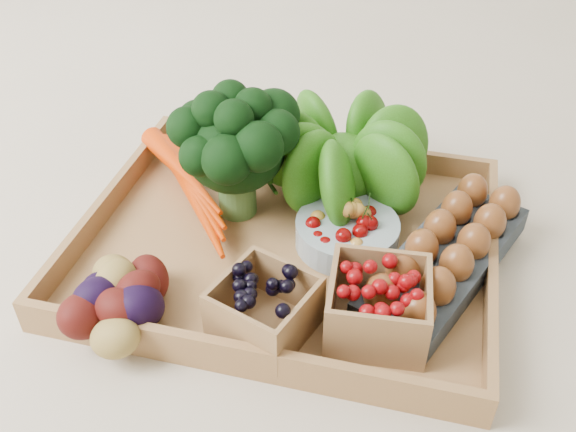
% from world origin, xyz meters
% --- Properties ---
extents(ground, '(4.00, 4.00, 0.00)m').
position_xyz_m(ground, '(0.00, 0.00, 0.00)').
color(ground, beige).
rests_on(ground, ground).
extents(tray, '(0.55, 0.45, 0.01)m').
position_xyz_m(tray, '(0.00, 0.00, 0.01)').
color(tray, '#A27444').
rests_on(tray, ground).
extents(carrots, '(0.24, 0.17, 0.06)m').
position_xyz_m(carrots, '(-0.16, 0.06, 0.04)').
color(carrots, '#D83502').
rests_on(carrots, tray).
extents(lettuce, '(0.17, 0.17, 0.17)m').
position_xyz_m(lettuce, '(0.05, 0.13, 0.10)').
color(lettuce, '#22530D').
rests_on(lettuce, tray).
extents(broccoli, '(0.18, 0.18, 0.14)m').
position_xyz_m(broccoli, '(-0.09, 0.05, 0.09)').
color(broccoli, black).
rests_on(broccoli, tray).
extents(cherry_bowl, '(0.14, 0.14, 0.04)m').
position_xyz_m(cherry_bowl, '(0.08, 0.02, 0.03)').
color(cherry_bowl, '#8C9EA5').
rests_on(cherry_bowl, tray).
extents(egg_carton, '(0.21, 0.32, 0.03)m').
position_xyz_m(egg_carton, '(0.21, -0.01, 0.03)').
color(egg_carton, '#343C43').
rests_on(egg_carton, tray).
extents(potatoes, '(0.15, 0.15, 0.09)m').
position_xyz_m(potatoes, '(-0.16, -0.19, 0.06)').
color(potatoes, '#3A0C09').
rests_on(potatoes, tray).
extents(punnet_blackberry, '(0.13, 0.13, 0.07)m').
position_xyz_m(punnet_blackberry, '(0.01, -0.16, 0.05)').
color(punnet_blackberry, black).
rests_on(punnet_blackberry, tray).
extents(punnet_raspberry, '(0.12, 0.12, 0.08)m').
position_xyz_m(punnet_raspberry, '(0.14, -0.13, 0.05)').
color(punnet_raspberry, '#740507').
rests_on(punnet_raspberry, tray).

